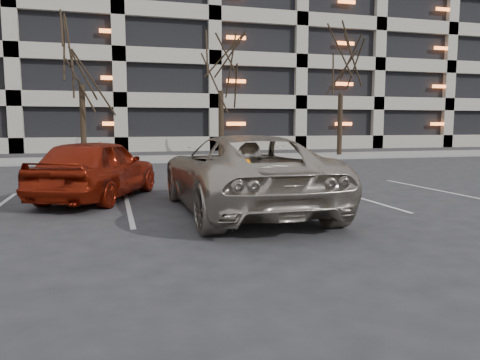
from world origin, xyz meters
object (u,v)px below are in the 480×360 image
(tree_b, at_px, (80,36))
(tree_d, at_px, (342,55))
(car_red, at_px, (97,169))
(suv_silver, at_px, (242,173))
(tree_c, at_px, (221,48))
(parking_meter, at_px, (232,176))

(tree_b, height_order, tree_d, tree_b)
(car_red, bearing_deg, tree_b, -62.61)
(tree_d, bearing_deg, tree_b, 180.00)
(tree_d, relative_size, suv_silver, 1.38)
(tree_c, distance_m, car_red, 14.87)
(tree_b, xyz_separation_m, car_red, (0.93, -12.60, -5.33))
(parking_meter, xyz_separation_m, car_red, (-2.29, 4.27, -0.21))
(tree_d, height_order, suv_silver, tree_d)
(tree_c, height_order, parking_meter, tree_c)
(tree_c, bearing_deg, suv_silver, -101.56)
(tree_b, xyz_separation_m, tree_d, (14.00, 0.00, -0.32))
(tree_b, bearing_deg, tree_d, 0.00)
(parking_meter, bearing_deg, tree_b, 104.83)
(suv_silver, bearing_deg, car_red, -39.44)
(tree_b, height_order, suv_silver, tree_b)
(tree_c, distance_m, suv_silver, 16.14)
(tree_c, relative_size, tree_d, 1.01)
(tree_c, height_order, car_red, tree_c)
(tree_b, xyz_separation_m, parking_meter, (3.22, -16.86, -5.12))
(tree_d, relative_size, parking_meter, 6.38)
(tree_b, bearing_deg, suv_silver, -75.37)
(tree_b, height_order, car_red, tree_b)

